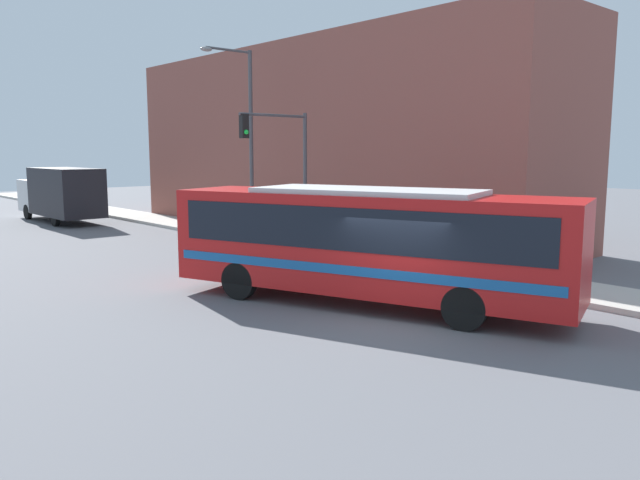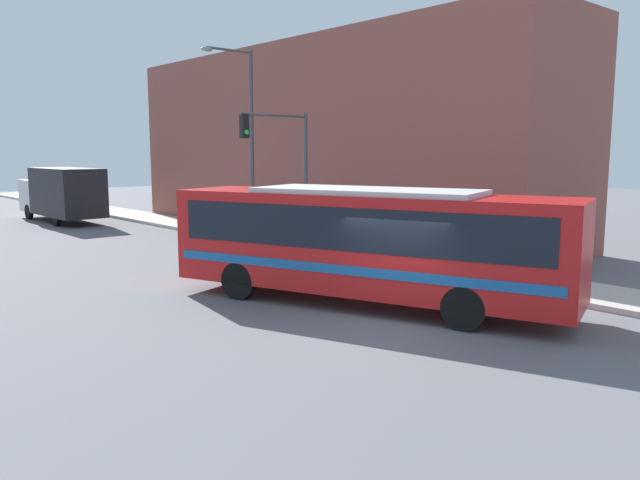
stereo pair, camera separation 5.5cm
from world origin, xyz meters
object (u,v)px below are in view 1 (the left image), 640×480
object	(u,v)px
delivery_truck	(61,193)
street_lamp	(245,130)
parking_meter	(297,225)
city_bus	(367,238)
pedestrian_near_corner	(290,221)
fire_hydrant	(421,256)
traffic_light_pole	(284,156)

from	to	relation	value
delivery_truck	street_lamp	world-z (taller)	street_lamp
delivery_truck	street_lamp	size ratio (longest dim) A/B	0.97
delivery_truck	parking_meter	world-z (taller)	delivery_truck
city_bus	parking_meter	world-z (taller)	city_bus
pedestrian_near_corner	street_lamp	bearing A→B (deg)	121.89
fire_hydrant	street_lamp	xyz separation A→B (m)	(-0.05, 10.18, 4.51)
traffic_light_pole	pedestrian_near_corner	xyz separation A→B (m)	(2.00, 2.14, -2.92)
fire_hydrant	traffic_light_pole	bearing A→B (deg)	98.62
city_bus	delivery_truck	distance (m)	25.85
city_bus	traffic_light_pole	size ratio (longest dim) A/B	2.03
traffic_light_pole	street_lamp	size ratio (longest dim) A/B	0.65
city_bus	parking_meter	bearing A→B (deg)	41.96
delivery_truck	pedestrian_near_corner	size ratio (longest dim) A/B	5.02
delivery_truck	city_bus	bearing A→B (deg)	-92.28
street_lamp	pedestrian_near_corner	world-z (taller)	street_lamp
city_bus	pedestrian_near_corner	distance (m)	11.81
fire_hydrant	parking_meter	xyz separation A→B (m)	(0.00, 6.64, 0.47)
delivery_truck	fire_hydrant	distance (m)	24.22
parking_meter	street_lamp	world-z (taller)	street_lamp
city_bus	fire_hydrant	bearing A→B (deg)	2.81
delivery_truck	fire_hydrant	xyz separation A→B (m)	(3.62, -23.92, -1.14)
traffic_light_pole	city_bus	bearing A→B (deg)	-114.32
city_bus	fire_hydrant	world-z (taller)	city_bus
traffic_light_pole	parking_meter	size ratio (longest dim) A/B	4.22
fire_hydrant	pedestrian_near_corner	xyz separation A→B (m)	(1.05, 8.41, 0.42)
street_lamp	pedestrian_near_corner	bearing A→B (deg)	-58.11
city_bus	fire_hydrant	xyz separation A→B (m)	(4.65, 1.91, -1.25)
city_bus	delivery_truck	xyz separation A→B (m)	(1.03, 25.83, -0.11)
traffic_light_pole	street_lamp	bearing A→B (deg)	77.10
parking_meter	street_lamp	size ratio (longest dim) A/B	0.15
fire_hydrant	street_lamp	bearing A→B (deg)	90.30
city_bus	traffic_light_pole	world-z (taller)	traffic_light_pole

